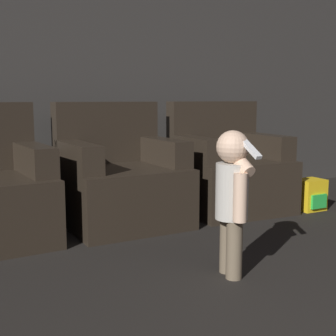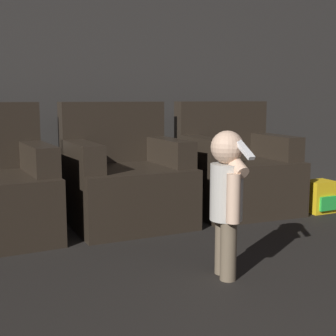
# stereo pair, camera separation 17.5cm
# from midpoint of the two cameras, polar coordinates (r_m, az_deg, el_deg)

# --- Properties ---
(wall_back) EXTENTS (8.40, 0.05, 2.60)m
(wall_back) POSITION_cam_midpoint_polar(r_m,az_deg,el_deg) (4.31, -6.08, 12.96)
(wall_back) COLOR #33302D
(wall_back) RESTS_ON ground_plane
(armchair_middle) EXTENTS (0.86, 0.83, 0.93)m
(armchair_middle) POSITION_cam_midpoint_polar(r_m,az_deg,el_deg) (3.62, -3.89, -1.57)
(armchair_middle) COLOR black
(armchair_middle) RESTS_ON ground_plane
(armchair_right) EXTENTS (0.90, 0.87, 0.93)m
(armchair_right) POSITION_cam_midpoint_polar(r_m,az_deg,el_deg) (4.09, 9.42, -0.51)
(armchair_right) COLOR black
(armchair_right) RESTS_ON ground_plane
(person_toddler) EXTENTS (0.18, 0.32, 0.80)m
(person_toddler) POSITION_cam_midpoint_polar(r_m,az_deg,el_deg) (2.51, 9.22, -2.93)
(person_toddler) COLOR brown
(person_toddler) RESTS_ON ground_plane
(toy_backpack) EXTENTS (0.23, 0.21, 0.27)m
(toy_backpack) POSITION_cam_midpoint_polar(r_m,az_deg,el_deg) (4.21, 19.12, -3.32)
(toy_backpack) COLOR yellow
(toy_backpack) RESTS_ON ground_plane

